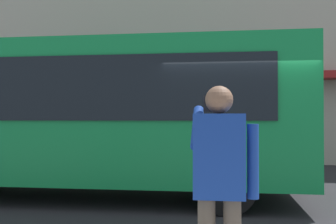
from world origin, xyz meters
name	(u,v)px	position (x,y,z in m)	size (l,w,h in m)	color
ground_plane	(237,204)	(0.00, 0.00, 0.00)	(60.00, 60.00, 0.00)	#232326
red_bus	(75,114)	(3.24, -0.22, 1.68)	(9.05, 2.54, 3.08)	#0F7238
pedestrian_photographer	(220,176)	(0.32, 4.24, 1.14)	(0.53, 0.52, 1.70)	#4C4238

